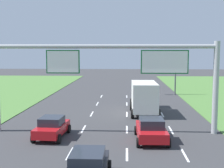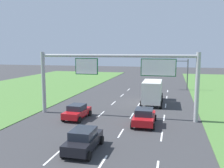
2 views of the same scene
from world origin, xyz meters
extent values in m
cube|color=white|center=(-1.75, 6.00, 0.00)|extent=(0.14, 2.40, 0.01)
cube|color=white|center=(-1.75, 12.00, 0.00)|extent=(0.14, 2.40, 0.01)
cube|color=white|center=(-1.75, 18.00, 0.00)|extent=(0.14, 2.40, 0.01)
cube|color=white|center=(-1.75, 24.00, 0.00)|extent=(0.14, 2.40, 0.01)
cube|color=white|center=(-1.75, 30.00, 0.00)|extent=(0.14, 2.40, 0.01)
cube|color=white|center=(-1.75, 36.00, 0.00)|extent=(0.14, 2.40, 0.01)
cube|color=white|center=(1.75, 6.00, 0.00)|extent=(0.14, 2.40, 0.01)
cube|color=white|center=(1.75, 12.00, 0.00)|extent=(0.14, 2.40, 0.01)
cube|color=white|center=(1.75, 18.00, 0.00)|extent=(0.14, 2.40, 0.01)
cube|color=white|center=(1.75, 24.00, 0.00)|extent=(0.14, 2.40, 0.01)
cube|color=white|center=(1.75, 30.00, 0.00)|extent=(0.14, 2.40, 0.01)
cube|color=white|center=(1.75, 36.00, 0.00)|extent=(0.14, 2.40, 0.01)
cube|color=white|center=(5.25, 12.00, 0.00)|extent=(0.14, 2.40, 0.01)
cube|color=white|center=(5.25, 18.00, 0.00)|extent=(0.14, 2.40, 0.01)
cube|color=white|center=(5.25, 24.00, 0.00)|extent=(0.14, 2.40, 0.01)
cube|color=white|center=(5.25, 30.00, 0.00)|extent=(0.14, 2.40, 0.01)
cube|color=white|center=(5.25, 36.00, 0.00)|extent=(0.14, 2.40, 0.01)
cube|color=red|center=(-3.69, 15.46, 0.64)|extent=(1.97, 3.99, 0.63)
cube|color=#232833|center=(-3.69, 15.45, 1.24)|extent=(1.64, 1.91, 0.57)
cylinder|color=black|center=(-4.51, 16.90, 0.32)|extent=(0.26, 0.65, 0.64)
cylinder|color=black|center=(-2.72, 16.80, 0.32)|extent=(0.26, 0.65, 0.64)
cylinder|color=black|center=(-4.67, 14.11, 0.32)|extent=(0.26, 0.65, 0.64)
cylinder|color=black|center=(-2.88, 14.01, 0.32)|extent=(0.26, 0.65, 0.64)
cube|color=black|center=(-0.10, 7.64, 0.66)|extent=(1.79, 4.13, 0.69)
cube|color=#232833|center=(-0.10, 7.58, 1.31)|extent=(1.55, 2.06, 0.60)
cylinder|color=black|center=(-1.00, 9.15, 0.32)|extent=(0.22, 0.64, 0.64)
cylinder|color=black|center=(0.82, 9.14, 0.32)|extent=(0.22, 0.64, 0.64)
cylinder|color=black|center=(-1.01, 6.13, 0.32)|extent=(0.22, 0.64, 0.64)
cylinder|color=black|center=(0.81, 6.12, 0.32)|extent=(0.22, 0.64, 0.64)
cube|color=red|center=(3.44, 15.00, 0.65)|extent=(2.02, 4.25, 0.65)
cube|color=#232833|center=(3.44, 14.89, 1.29)|extent=(1.67, 2.00, 0.63)
cylinder|color=black|center=(2.42, 16.54, 0.32)|extent=(0.23, 0.64, 0.64)
cylinder|color=black|center=(4.40, 16.57, 0.32)|extent=(0.23, 0.64, 0.64)
cylinder|color=black|center=(2.48, 13.42, 0.32)|extent=(0.23, 0.64, 0.64)
cylinder|color=black|center=(4.46, 13.46, 0.32)|extent=(0.23, 0.64, 0.64)
cube|color=silver|center=(3.40, 27.91, 1.55)|extent=(2.23, 2.13, 2.20)
cube|color=silver|center=(3.45, 24.13, 1.81)|extent=(2.43, 5.20, 2.72)
cylinder|color=black|center=(2.26, 28.39, 0.45)|extent=(0.29, 0.90, 0.90)
cylinder|color=black|center=(4.52, 28.42, 0.45)|extent=(0.29, 0.90, 0.90)
cylinder|color=black|center=(2.21, 26.09, 0.45)|extent=(0.29, 0.90, 0.90)
cylinder|color=black|center=(4.63, 26.12, 0.45)|extent=(0.29, 0.90, 0.90)
cylinder|color=black|center=(2.27, 22.13, 0.45)|extent=(0.29, 0.90, 0.90)
cylinder|color=black|center=(4.69, 22.16, 0.45)|extent=(0.29, 0.90, 0.90)
cylinder|color=#9EA0A5|center=(-8.40, 17.14, 3.50)|extent=(0.44, 0.44, 7.00)
cylinder|color=#9EA0A5|center=(8.40, 17.14, 3.50)|extent=(0.44, 0.44, 7.00)
cylinder|color=#9EA0A5|center=(0.00, 17.14, 6.60)|extent=(16.80, 0.32, 0.32)
cube|color=#0C5B28|center=(-3.15, 17.14, 5.45)|extent=(2.56, 0.12, 1.79)
cube|color=white|center=(-3.15, 17.07, 5.45)|extent=(2.40, 0.01, 1.63)
cube|color=#0C5B28|center=(4.55, 17.14, 5.45)|extent=(3.56, 0.12, 1.79)
cube|color=white|center=(4.55, 17.07, 5.45)|extent=(3.40, 0.01, 1.63)
cylinder|color=#47494F|center=(8.60, 37.87, 2.80)|extent=(0.20, 0.20, 5.60)
cylinder|color=#47494F|center=(6.35, 37.87, 5.25)|extent=(4.50, 0.14, 0.14)
cube|color=black|center=(4.10, 37.87, 4.60)|extent=(0.32, 0.36, 1.10)
sphere|color=red|center=(4.10, 37.67, 4.97)|extent=(0.22, 0.22, 0.22)
sphere|color=orange|center=(4.10, 37.67, 4.60)|extent=(0.22, 0.22, 0.22)
sphere|color=green|center=(4.10, 37.67, 4.23)|extent=(0.22, 0.22, 0.22)
camera|label=1|loc=(1.70, -6.44, 6.29)|focal=50.00mm
camera|label=2|loc=(5.95, -8.58, 7.20)|focal=40.00mm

